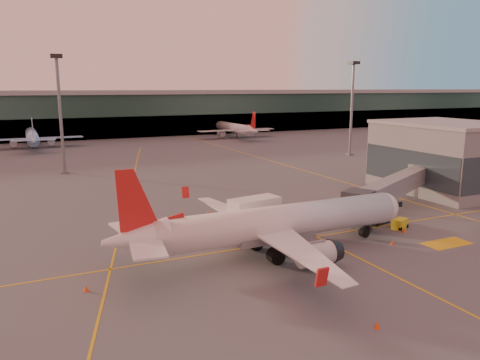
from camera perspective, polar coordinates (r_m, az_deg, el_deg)
name	(u,v)px	position (r m, az deg, el deg)	size (l,w,h in m)	color
ground	(304,255)	(54.31, 7.82, -9.05)	(600.00, 600.00, 0.00)	#4C4F54
taxi_markings	(145,187)	(91.44, -11.49, -0.80)	(100.12, 173.00, 0.01)	gold
terminal	(101,114)	(186.76, -16.60, 7.73)	(400.00, 20.00, 17.60)	#19382D
gate_building	(446,157)	(93.33, 23.82, 2.63)	(18.40, 22.40, 12.60)	slate
mast_west_near	(60,105)	(108.95, -21.12, 8.47)	(2.40, 2.40, 25.60)	slate
mast_east_near	(352,102)	(133.58, 13.50, 9.29)	(2.40, 2.40, 25.60)	slate
main_airplane	(272,224)	(52.84, 3.94, -5.43)	(36.66, 32.91, 11.09)	silver
jet_bridge	(397,186)	(75.40, 18.61, -0.73)	(27.68, 16.36, 5.61)	slate
catering_truck	(255,215)	(59.35, 1.85, -4.26)	(6.89, 3.81, 5.06)	#A3172B
gpu_cart	(400,224)	(66.75, 18.91, -5.09)	(2.66, 2.11, 1.36)	gold
pushback_tug	(378,218)	(68.27, 16.42, -4.52)	(3.86, 2.76, 1.79)	black
cone_nose	(404,230)	(65.43, 19.37, -5.78)	(0.49, 0.49, 0.62)	#EF460C
cone_tail	(86,288)	(47.06, -18.26, -12.43)	(0.49, 0.49, 0.63)	#EF460C
cone_wing_right	(377,325)	(40.18, 16.38, -16.58)	(0.48, 0.48, 0.61)	#EF460C
cone_wing_left	(208,213)	(70.14, -3.87, -4.03)	(0.47, 0.47, 0.59)	#EF460C
cone_fwd	(392,243)	(60.03, 18.08, -7.27)	(0.41, 0.41, 0.52)	#EF460C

